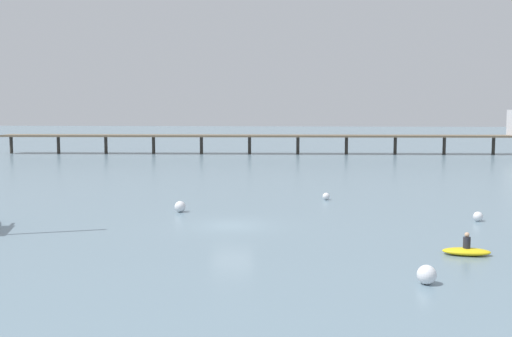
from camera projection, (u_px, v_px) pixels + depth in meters
ground_plane at (232, 226)px, 37.77m from camera, size 400.00×400.00×0.00m
pier at (367, 131)px, 95.12m from camera, size 85.34×7.46×6.90m
dinghy_yellow at (466, 251)px, 30.21m from camera, size 2.42×1.29×1.14m
mooring_buoy_inner at (427, 275)px, 25.20m from camera, size 0.81×0.81×0.81m
mooring_buoy_mid at (478, 216)px, 39.21m from camera, size 0.62×0.62×0.62m
mooring_buoy_near at (180, 207)px, 42.62m from camera, size 0.77×0.77×0.77m
mooring_buoy_outer at (326, 196)px, 48.25m from camera, size 0.56×0.56×0.56m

